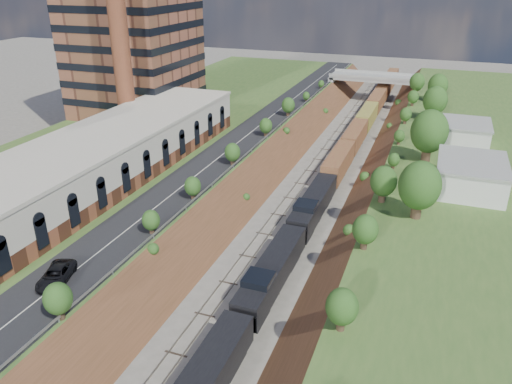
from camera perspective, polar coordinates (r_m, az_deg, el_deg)
name	(u,v)px	position (r m, az deg, el deg)	size (l,w,h in m)	color
platform_left	(156,145)	(99.99, -11.34, 5.33)	(44.00, 180.00, 5.00)	#3B5F27
embankment_left	(262,171)	(91.73, 0.65, 2.41)	(7.07, 180.00, 7.07)	brown
embankment_right	(383,188)	(87.38, 14.36, 0.47)	(7.07, 180.00, 7.07)	brown
rail_left_track	(306,177)	(89.42, 5.73, 1.76)	(1.58, 180.00, 0.18)	gray
rail_right_track	(335,181)	(88.39, 8.98, 1.30)	(1.58, 180.00, 0.18)	gray
road	(239,142)	(91.52, -2.00, 5.71)	(8.00, 180.00, 0.10)	black
guardrail	(259,142)	(89.77, 0.39, 5.69)	(0.10, 171.00, 0.70)	#99999E
commercial_building	(106,155)	(78.28, -16.79, 4.11)	(14.30, 62.30, 7.00)	brown
smokestack	(118,26)	(93.68, -15.47, 17.84)	(3.20, 3.20, 40.00)	brown
overpass	(374,83)	(146.24, 13.33, 12.06)	(24.50, 8.30, 7.40)	gray
white_building_near	(471,176)	(77.31, 23.32, 1.67)	(9.00, 12.00, 4.00)	silver
white_building_far	(465,133)	(98.20, 22.77, 6.19)	(8.00, 10.00, 3.60)	silver
tree_right_large	(420,186)	(65.05, 18.20, 0.67)	(5.25, 5.25, 7.61)	#473323
tree_left_crest	(132,237)	(56.70, -13.98, -5.00)	(2.45, 2.45, 3.55)	#473323
freight_train	(353,139)	(103.31, 11.07, 6.01)	(3.00, 153.12, 4.55)	black
suv	(56,275)	(54.59, -21.88, -8.81)	(2.54, 5.51, 1.53)	black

